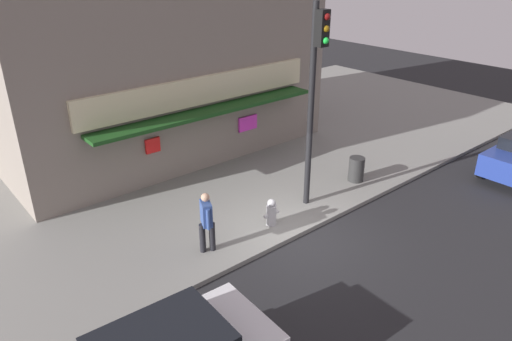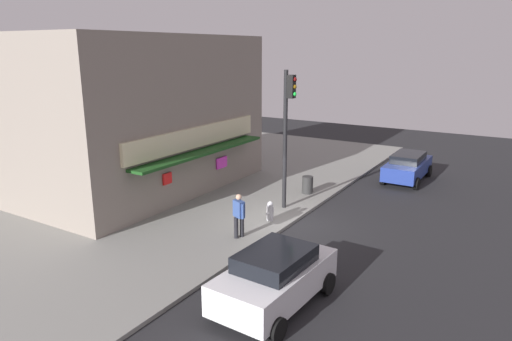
{
  "view_description": "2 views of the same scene",
  "coord_description": "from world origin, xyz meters",
  "px_view_note": "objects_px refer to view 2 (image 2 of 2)",
  "views": [
    {
      "loc": [
        -8.12,
        -7.76,
        7.25
      ],
      "look_at": [
        -0.62,
        1.11,
        1.86
      ],
      "focal_mm": 33.21,
      "sensor_mm": 36.0,
      "label": 1
    },
    {
      "loc": [
        -15.74,
        -8.0,
        6.97
      ],
      "look_at": [
        0.05,
        1.73,
        2.05
      ],
      "focal_mm": 32.54,
      "sensor_mm": 36.0,
      "label": 2
    }
  ],
  "objects_px": {
    "trash_can": "(308,185)",
    "pedestrian": "(239,214)",
    "parked_car_blue": "(408,166)",
    "traffic_light": "(287,123)",
    "fire_hydrant": "(270,211)",
    "parked_car_white": "(275,277)"
  },
  "relations": [
    {
      "from": "pedestrian",
      "to": "parked_car_blue",
      "type": "height_order",
      "value": "pedestrian"
    },
    {
      "from": "pedestrian",
      "to": "fire_hydrant",
      "type": "bearing_deg",
      "value": -2.48
    },
    {
      "from": "pedestrian",
      "to": "parked_car_blue",
      "type": "relative_size",
      "value": 0.4
    },
    {
      "from": "fire_hydrant",
      "to": "parked_car_white",
      "type": "bearing_deg",
      "value": -148.8
    },
    {
      "from": "trash_can",
      "to": "traffic_light",
      "type": "bearing_deg",
      "value": -177.51
    },
    {
      "from": "traffic_light",
      "to": "parked_car_blue",
      "type": "distance_m",
      "value": 8.92
    },
    {
      "from": "traffic_light",
      "to": "pedestrian",
      "type": "height_order",
      "value": "traffic_light"
    },
    {
      "from": "pedestrian",
      "to": "parked_car_blue",
      "type": "xyz_separation_m",
      "value": [
        11.51,
        -3.24,
        -0.27
      ]
    },
    {
      "from": "traffic_light",
      "to": "fire_hydrant",
      "type": "bearing_deg",
      "value": -174.32
    },
    {
      "from": "traffic_light",
      "to": "trash_can",
      "type": "relative_size",
      "value": 7.11
    },
    {
      "from": "fire_hydrant",
      "to": "parked_car_blue",
      "type": "distance_m",
      "value": 9.89
    },
    {
      "from": "trash_can",
      "to": "parked_car_blue",
      "type": "bearing_deg",
      "value": -33.04
    },
    {
      "from": "parked_car_blue",
      "to": "pedestrian",
      "type": "bearing_deg",
      "value": 164.28
    },
    {
      "from": "trash_can",
      "to": "pedestrian",
      "type": "xyz_separation_m",
      "value": [
        -6.25,
        -0.18,
        0.51
      ]
    },
    {
      "from": "parked_car_white",
      "to": "pedestrian",
      "type": "bearing_deg",
      "value": 46.09
    },
    {
      "from": "traffic_light",
      "to": "pedestrian",
      "type": "relative_size",
      "value": 3.55
    },
    {
      "from": "traffic_light",
      "to": "parked_car_white",
      "type": "relative_size",
      "value": 1.47
    },
    {
      "from": "traffic_light",
      "to": "parked_car_blue",
      "type": "xyz_separation_m",
      "value": [
        7.67,
        -3.32,
        -3.12
      ]
    },
    {
      "from": "trash_can",
      "to": "pedestrian",
      "type": "relative_size",
      "value": 0.5
    },
    {
      "from": "trash_can",
      "to": "parked_car_white",
      "type": "height_order",
      "value": "parked_car_white"
    },
    {
      "from": "fire_hydrant",
      "to": "pedestrian",
      "type": "relative_size",
      "value": 0.48
    },
    {
      "from": "parked_car_blue",
      "to": "parked_car_white",
      "type": "bearing_deg",
      "value": -179.66
    }
  ]
}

